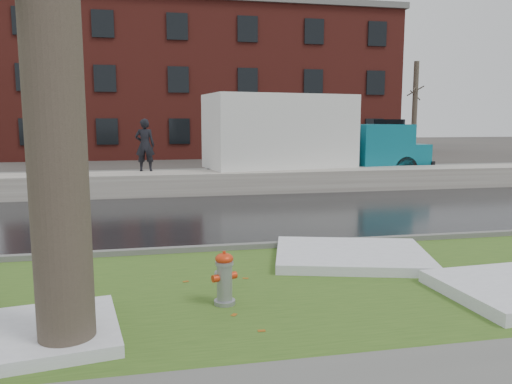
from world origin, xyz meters
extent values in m
plane|color=#47423D|center=(0.00, 0.00, 0.00)|extent=(120.00, 120.00, 0.00)
cube|color=#33531B|center=(0.00, -1.25, 0.02)|extent=(60.00, 4.50, 0.04)
cube|color=black|center=(0.00, 4.50, 0.01)|extent=(60.00, 7.00, 0.03)
cube|color=slate|center=(0.00, 13.00, 0.01)|extent=(60.00, 9.00, 0.03)
cube|color=slate|center=(0.00, 1.00, 0.07)|extent=(60.00, 0.15, 0.14)
cube|color=#BAB7AA|center=(0.00, 8.70, 0.38)|extent=(60.00, 1.60, 0.75)
cube|color=maroon|center=(2.00, 30.00, 5.00)|extent=(26.00, 12.00, 10.00)
cylinder|color=brown|center=(-6.00, 26.00, 3.25)|extent=(0.36, 0.36, 6.50)
cylinder|color=brown|center=(-6.00, 26.00, 4.20)|extent=(0.84, 1.62, 0.73)
cylinder|color=brown|center=(-6.00, 26.00, 5.10)|extent=(1.08, 1.26, 0.66)
cylinder|color=brown|center=(-6.00, 26.00, 3.60)|extent=(1.40, 0.61, 0.63)
cylinder|color=brown|center=(16.00, 24.00, 3.25)|extent=(0.36, 0.36, 6.50)
cylinder|color=brown|center=(16.00, 24.00, 4.20)|extent=(0.84, 1.62, 0.73)
cylinder|color=brown|center=(16.00, 24.00, 5.10)|extent=(1.08, 1.26, 0.66)
cylinder|color=brown|center=(16.00, 24.00, 3.60)|extent=(1.40, 0.61, 0.63)
cylinder|color=gray|center=(-0.93, -1.79, 0.35)|extent=(0.26, 0.26, 0.62)
ellipsoid|color=red|center=(-0.93, -1.79, 0.66)|extent=(0.31, 0.31, 0.14)
cylinder|color=red|center=(-0.93, -1.79, 0.74)|extent=(0.06, 0.06, 0.04)
cylinder|color=red|center=(-1.05, -1.84, 0.41)|extent=(0.12, 0.12, 0.10)
cylinder|color=red|center=(-0.81, -1.75, 0.41)|extent=(0.12, 0.12, 0.10)
cylinder|color=gray|center=(-0.97, -1.67, 0.41)|extent=(0.15, 0.13, 0.12)
cube|color=black|center=(4.06, 10.14, 0.64)|extent=(7.96, 2.26, 0.22)
cube|color=silver|center=(2.80, 9.93, 2.07)|extent=(5.67, 3.30, 2.67)
cube|color=#0D697C|center=(6.84, 10.60, 1.48)|extent=(2.63, 2.71, 1.68)
cube|color=#0D697C|center=(8.26, 10.83, 1.09)|extent=(1.52, 2.34, 0.89)
cube|color=black|center=(7.53, 10.71, 2.07)|extent=(0.40, 1.96, 0.89)
cube|color=black|center=(-0.42, 9.40, 0.32)|extent=(1.86, 1.44, 0.66)
cylinder|color=black|center=(7.74, 9.69, 0.54)|extent=(1.12, 0.47, 1.09)
cylinder|color=black|center=(7.41, 11.74, 0.54)|extent=(1.12, 0.47, 1.09)
cylinder|color=black|center=(3.26, 8.96, 0.54)|extent=(1.12, 0.47, 1.09)
cylinder|color=black|center=(2.92, 11.00, 0.54)|extent=(1.12, 0.47, 1.09)
cylinder|color=black|center=(1.70, 8.70, 0.54)|extent=(1.12, 0.47, 1.09)
cylinder|color=black|center=(1.36, 10.75, 0.54)|extent=(1.12, 0.47, 1.09)
imported|color=black|center=(-2.10, 9.30, 1.64)|extent=(0.69, 0.48, 1.79)
cube|color=silver|center=(1.56, -0.10, 0.12)|extent=(3.04, 2.62, 0.16)
cube|color=silver|center=(-3.36, -2.50, 0.11)|extent=(2.43, 1.94, 0.14)
camera|label=1|loc=(-1.79, -8.13, 2.47)|focal=35.00mm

